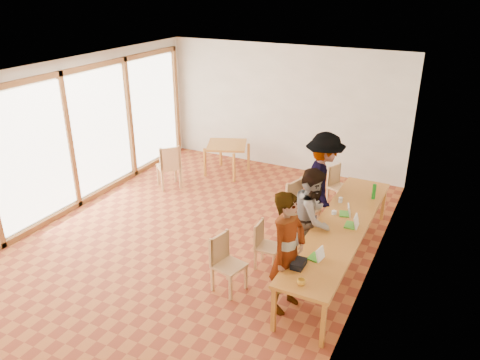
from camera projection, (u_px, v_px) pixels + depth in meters
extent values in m
plane|color=#A75628|center=(200.00, 238.00, 8.58)|extent=(8.00, 8.00, 0.00)
cube|color=white|center=(284.00, 108.00, 11.26)|extent=(6.00, 0.10, 3.00)
cube|color=white|center=(374.00, 196.00, 6.75)|extent=(0.10, 8.00, 3.00)
cube|color=white|center=(68.00, 137.00, 9.20)|extent=(0.10, 8.00, 3.00)
cube|color=white|center=(193.00, 72.00, 7.38)|extent=(6.00, 8.00, 0.04)
cube|color=#BC7A29|center=(341.00, 226.00, 7.50)|extent=(0.80, 4.00, 0.05)
cube|color=#BC7A29|center=(274.00, 309.00, 6.20)|extent=(0.06, 0.06, 0.70)
cube|color=#BC7A29|center=(349.00, 197.00, 9.38)|extent=(0.06, 0.06, 0.70)
cube|color=#BC7A29|center=(323.00, 325.00, 5.92)|extent=(0.06, 0.06, 0.70)
cube|color=#BC7A29|center=(383.00, 204.00, 9.10)|extent=(0.06, 0.06, 0.70)
cube|color=#BC7A29|center=(227.00, 145.00, 11.13)|extent=(0.90, 0.90, 0.05)
cube|color=#BC7A29|center=(205.00, 162.00, 11.12)|extent=(0.05, 0.05, 0.70)
cube|color=#BC7A29|center=(221.00, 152.00, 11.76)|extent=(0.05, 0.05, 0.70)
cube|color=#BC7A29|center=(234.00, 168.00, 10.80)|extent=(0.05, 0.05, 0.70)
cube|color=#BC7A29|center=(249.00, 157.00, 11.44)|extent=(0.05, 0.05, 0.70)
cube|color=tan|center=(229.00, 266.00, 7.00)|extent=(0.50, 0.50, 0.04)
cube|color=tan|center=(219.00, 248.00, 7.02)|extent=(0.13, 0.42, 0.44)
cube|color=tan|center=(268.00, 247.00, 7.59)|extent=(0.39, 0.39, 0.04)
cube|color=tan|center=(259.00, 233.00, 7.56)|extent=(0.05, 0.37, 0.39)
cube|color=tan|center=(303.00, 211.00, 8.51)|extent=(0.59, 0.59, 0.05)
cube|color=tan|center=(294.00, 194.00, 8.53)|extent=(0.18, 0.47, 0.50)
cube|color=tan|center=(340.00, 187.00, 9.67)|extent=(0.52, 0.52, 0.04)
cube|color=tan|center=(334.00, 175.00, 9.70)|extent=(0.19, 0.38, 0.41)
cube|color=tan|center=(169.00, 167.00, 10.51)|extent=(0.67, 0.67, 0.05)
cube|color=tan|center=(170.00, 159.00, 10.22)|extent=(0.34, 0.39, 0.50)
imported|color=gray|center=(288.00, 253.00, 6.45)|extent=(0.57, 0.74, 1.82)
imported|color=gray|center=(312.00, 218.00, 7.49)|extent=(0.67, 0.85, 1.70)
imported|color=gray|center=(323.00, 183.00, 8.55)|extent=(1.10, 1.40, 1.90)
cube|color=green|center=(315.00, 257.00, 6.61)|extent=(0.19, 0.24, 0.02)
cube|color=white|center=(320.00, 254.00, 6.54)|extent=(0.10, 0.21, 0.18)
cube|color=green|center=(350.00, 225.00, 7.46)|extent=(0.18, 0.25, 0.02)
cube|color=white|center=(356.00, 221.00, 7.40)|extent=(0.08, 0.22, 0.20)
cube|color=green|center=(344.00, 214.00, 7.82)|extent=(0.21, 0.25, 0.02)
cube|color=white|center=(349.00, 210.00, 7.78)|extent=(0.11, 0.21, 0.18)
imported|color=gold|center=(301.00, 282.00, 6.02)|extent=(0.13, 0.13, 0.09)
cylinder|color=#19831D|center=(374.00, 192.00, 8.33)|extent=(0.07, 0.07, 0.28)
cylinder|color=silver|center=(341.00, 200.00, 8.23)|extent=(0.07, 0.07, 0.09)
cylinder|color=white|center=(334.00, 212.00, 7.83)|extent=(0.08, 0.08, 0.06)
cube|color=#EF487D|center=(349.00, 223.00, 7.53)|extent=(0.05, 0.10, 0.01)
cube|color=black|center=(299.00, 264.00, 6.40)|extent=(0.16, 0.26, 0.09)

